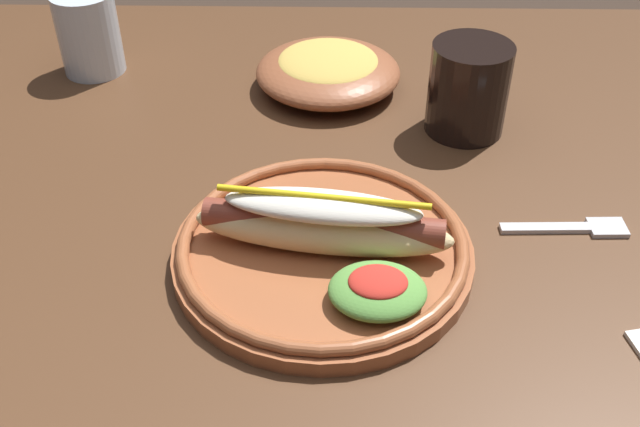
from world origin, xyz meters
TOP-DOWN VIEW (x-y plane):
  - dining_table at (0.00, 0.00)m, footprint 1.21×1.03m
  - hot_dog_plate at (-0.00, -0.06)m, footprint 0.27×0.27m
  - fork at (0.23, -0.01)m, footprint 0.12×0.03m
  - soda_cup at (0.15, 0.17)m, footprint 0.09×0.09m
  - water_cup at (-0.31, 0.31)m, footprint 0.08×0.08m
  - side_bowl at (-0.01, 0.27)m, footprint 0.18×0.18m

SIDE VIEW (x-z plane):
  - dining_table at x=0.00m, z-range 0.28..1.02m
  - fork at x=0.23m, z-range 0.74..0.74m
  - hot_dog_plate at x=0.00m, z-range 0.72..0.80m
  - side_bowl at x=-0.01m, z-range 0.74..0.79m
  - water_cup at x=-0.31m, z-range 0.74..0.84m
  - soda_cup at x=0.15m, z-range 0.74..0.84m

